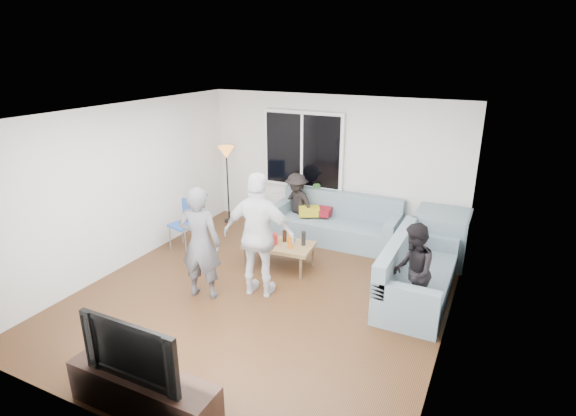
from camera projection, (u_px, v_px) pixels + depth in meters
The scene contains 30 objects.
floor at pixel (264, 295), 6.64m from camera, with size 5.00×5.50×0.04m, color #56351C.
ceiling at pixel (260, 112), 5.76m from camera, with size 5.00×5.50×0.04m, color white.
wall_back at pixel (334, 165), 8.55m from camera, with size 5.00×0.04×2.60m, color silver.
wall_front at pixel (104, 309), 3.85m from camera, with size 5.00×0.04×2.60m, color silver.
wall_left at pixel (124, 186), 7.24m from camera, with size 0.04×5.50×2.60m, color silver.
wall_right at pixel (456, 242), 5.16m from camera, with size 0.04×5.50×2.60m, color silver.
window_frame at pixel (303, 150), 8.64m from camera, with size 1.62×0.06×1.47m, color white.
window_glass at pixel (302, 150), 8.61m from camera, with size 1.50×0.02×1.35m, color black.
window_mullion at pixel (302, 150), 8.60m from camera, with size 0.05×0.03×1.35m, color white.
radiator at pixel (301, 212), 9.02m from camera, with size 1.30×0.12×0.62m, color silver.
potted_plant at pixel (316, 191), 8.71m from camera, with size 0.19×0.15×0.35m, color #386B2B.
vase at pixel (293, 192), 8.94m from camera, with size 0.15×0.15×0.16m, color silver.
sofa_back_section at pixel (336, 219), 8.31m from camera, with size 2.30×0.85×0.85m, color slate, non-canonical shape.
sofa_right_section at pixel (419, 270), 6.41m from camera, with size 0.85×2.00×0.85m, color slate, non-canonical shape.
sofa_corner at pixel (441, 237), 7.55m from camera, with size 0.85×0.85×0.85m, color slate.
cushion_yellow at pixel (309, 211), 8.48m from camera, with size 0.38×0.32×0.14m, color gold.
cushion_red at pixel (321, 211), 8.46m from camera, with size 0.36×0.30×0.13m, color maroon.
coffee_table at pixel (279, 255), 7.41m from camera, with size 1.10×0.60×0.40m, color olive.
pitcher at pixel (272, 239), 7.30m from camera, with size 0.17×0.17×0.17m, color maroon.
side_chair at pixel (183, 226), 8.00m from camera, with size 0.40×0.40×0.86m, color #2651A5, non-canonical shape.
floor_lamp at pixel (228, 185), 9.13m from camera, with size 0.32×0.32×1.56m, color orange, non-canonical shape.
player_left at pixel (200, 243), 6.32m from camera, with size 0.60×0.39×1.64m, color #4B4A4F.
player_right at pixel (259, 236), 6.34m from camera, with size 1.06×0.44×1.82m, color silver.
spectator_right at pixel (413, 272), 5.86m from camera, with size 0.64×0.50×1.31m, color black.
spectator_back at pixel (297, 204), 8.61m from camera, with size 0.77×0.44×1.19m, color black.
tv_console at pixel (144, 393), 4.42m from camera, with size 1.60×0.40×0.44m, color #301F18.
television at pixel (138, 346), 4.24m from camera, with size 1.10×0.14×0.63m, color black.
bottle_e at pixel (304, 238), 7.25m from camera, with size 0.07×0.07×0.23m, color black.
bottle_d at pixel (290, 241), 7.14m from camera, with size 0.07×0.07×0.25m, color orange.
bottle_c at pixel (285, 236), 7.39m from camera, with size 0.07×0.07×0.19m, color black.
Camera 1 is at (2.87, -5.10, 3.39)m, focal length 28.36 mm.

